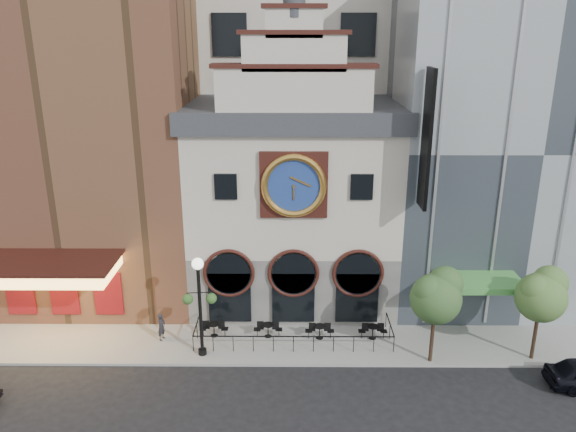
% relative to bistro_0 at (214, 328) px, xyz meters
% --- Properties ---
extents(ground, '(120.00, 120.00, 0.00)m').
position_rel_bistro_0_xyz_m(ground, '(4.40, -2.75, -0.61)').
color(ground, black).
rests_on(ground, ground).
extents(sidewalk, '(44.00, 5.00, 0.15)m').
position_rel_bistro_0_xyz_m(sidewalk, '(4.40, -0.25, -0.54)').
color(sidewalk, gray).
rests_on(sidewalk, ground).
extents(clock_building, '(12.60, 8.78, 18.65)m').
position_rel_bistro_0_xyz_m(clock_building, '(4.40, 5.07, 6.07)').
color(clock_building, '#605E5B').
rests_on(clock_building, ground).
extents(theater_building, '(14.00, 15.60, 25.00)m').
position_rel_bistro_0_xyz_m(theater_building, '(-8.60, 7.21, 11.99)').
color(theater_building, brown).
rests_on(theater_building, ground).
extents(retail_building, '(14.00, 14.40, 20.00)m').
position_rel_bistro_0_xyz_m(retail_building, '(17.39, 7.24, 9.53)').
color(retail_building, gray).
rests_on(retail_building, ground).
extents(cafe_railing, '(10.60, 2.60, 0.90)m').
position_rel_bistro_0_xyz_m(cafe_railing, '(4.40, -0.25, -0.01)').
color(cafe_railing, black).
rests_on(cafe_railing, sidewalk).
extents(bistro_0, '(1.58, 0.68, 0.90)m').
position_rel_bistro_0_xyz_m(bistro_0, '(0.00, 0.00, 0.00)').
color(bistro_0, black).
rests_on(bistro_0, sidewalk).
extents(bistro_1, '(1.58, 0.68, 0.90)m').
position_rel_bistro_0_xyz_m(bistro_1, '(3.00, -0.05, 0.00)').
color(bistro_1, black).
rests_on(bistro_1, sidewalk).
extents(bistro_2, '(1.58, 0.68, 0.90)m').
position_rel_bistro_0_xyz_m(bistro_2, '(5.85, -0.20, 0.00)').
color(bistro_2, black).
rests_on(bistro_2, sidewalk).
extents(bistro_3, '(1.58, 0.68, 0.90)m').
position_rel_bistro_0_xyz_m(bistro_3, '(8.77, -0.20, 0.00)').
color(bistro_3, black).
rests_on(bistro_3, sidewalk).
extents(pedestrian, '(0.53, 0.66, 1.56)m').
position_rel_bistro_0_xyz_m(pedestrian, '(-2.81, -0.37, 0.32)').
color(pedestrian, black).
rests_on(pedestrian, sidewalk).
extents(lamppost, '(1.75, 0.66, 5.47)m').
position_rel_bistro_0_xyz_m(lamppost, '(-0.37, -1.83, 2.92)').
color(lamppost, black).
rests_on(lamppost, sidewalk).
extents(tree_left, '(2.65, 2.56, 5.11)m').
position_rel_bistro_0_xyz_m(tree_left, '(11.50, -2.32, 3.29)').
color(tree_left, '#382619').
rests_on(tree_left, sidewalk).
extents(tree_right, '(2.62, 2.52, 5.04)m').
position_rel_bistro_0_xyz_m(tree_right, '(16.83, -2.04, 3.23)').
color(tree_right, '#382619').
rests_on(tree_right, sidewalk).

